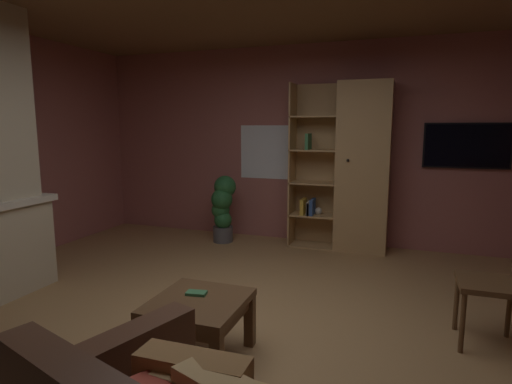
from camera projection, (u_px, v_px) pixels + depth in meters
The scene contains 9 objects.
floor at pixel (239, 336), 3.20m from camera, with size 6.34×5.70×0.02m, color #A37A4C.
wall_back at pixel (317, 145), 5.67m from camera, with size 6.46×0.06×2.66m, color #9E5B56.
window_pane_back at pixel (266, 152), 5.89m from camera, with size 0.76×0.01×0.75m, color white.
bookshelf_cabinet at pixel (356, 169), 5.28m from camera, with size 1.25×0.41×2.13m.
coffee_table at pixel (199, 312), 2.82m from camera, with size 0.61×0.65×0.43m.
table_book_0 at pixel (196, 293), 2.89m from camera, with size 0.14×0.08×0.02m, color #387247.
dining_chair at pixel (503, 276), 2.95m from camera, with size 0.42×0.42×0.92m.
potted_floor_plant at pixel (223, 206), 5.72m from camera, with size 0.33×0.37×0.92m.
wall_mounted_tv at pixel (467, 146), 5.01m from camera, with size 0.97×0.06×0.54m.
Camera 1 is at (1.12, -2.77, 1.57)m, focal length 29.34 mm.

